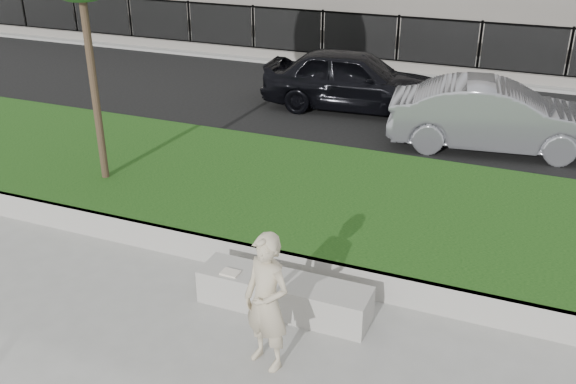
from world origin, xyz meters
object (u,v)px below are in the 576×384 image
at_px(stone_bench, 284,295).
at_px(book, 230,273).
at_px(car_dark, 353,80).
at_px(man, 267,302).
at_px(car_silver, 495,116).

bearing_deg(stone_bench, book, -168.71).
xyz_separation_m(stone_bench, car_dark, (-1.59, 7.88, 0.53)).
bearing_deg(stone_bench, man, -77.44).
bearing_deg(book, car_dark, 98.10).
distance_m(stone_bench, man, 1.14).
relative_size(man, book, 7.14).
relative_size(book, car_silver, 0.05).
relative_size(stone_bench, car_dark, 0.51).
relative_size(man, car_dark, 0.38).
relative_size(stone_bench, car_silver, 0.53).
bearing_deg(man, car_dark, 120.16).
distance_m(stone_bench, book, 0.70).
distance_m(man, car_dark, 9.02).
xyz_separation_m(stone_bench, book, (-0.65, -0.13, 0.23)).
height_order(man, car_dark, man).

